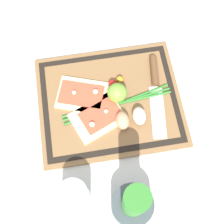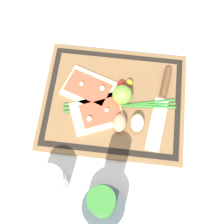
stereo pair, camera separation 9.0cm
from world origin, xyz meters
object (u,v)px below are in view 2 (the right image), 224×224
object	(u,v)px
egg_pink	(137,123)
cherry_tomato_yellow	(129,83)
egg_brown	(120,123)
lime	(122,95)
pizza_slice_near	(91,89)
pizza_slice_far	(98,113)
cherry_tomato_red	(121,85)
sauce_jar	(52,182)
herb_pot	(103,206)
knife	(163,94)

from	to	relation	value
egg_pink	cherry_tomato_yellow	bearing A→B (deg)	-75.11
egg_brown	lime	size ratio (longest dim) A/B	0.93
egg_brown	egg_pink	size ratio (longest dim) A/B	1.00
pizza_slice_near	egg_brown	distance (m)	0.14
pizza_slice_near	egg_pink	distance (m)	0.18
pizza_slice_far	cherry_tomato_red	distance (m)	0.11
egg_pink	cherry_tomato_yellow	xyz separation A→B (m)	(0.03, -0.13, -0.01)
pizza_slice_far	cherry_tomato_yellow	size ratio (longest dim) A/B	8.14
cherry_tomato_yellow	sauce_jar	size ratio (longest dim) A/B	0.22
egg_brown	cherry_tomato_red	distance (m)	0.13
egg_pink	sauce_jar	distance (m)	0.29
lime	cherry_tomato_yellow	bearing A→B (deg)	-108.29
herb_pot	cherry_tomato_red	bearing A→B (deg)	-91.19
lime	egg_pink	bearing A→B (deg)	123.27
knife	herb_pot	distance (m)	0.37
lime	pizza_slice_near	bearing A→B (deg)	-10.80
egg_brown	cherry_tomato_red	bearing A→B (deg)	-85.84
pizza_slice_near	lime	bearing A→B (deg)	169.20
pizza_slice_far	lime	xyz separation A→B (m)	(-0.07, -0.06, 0.02)
lime	herb_pot	xyz separation A→B (m)	(0.02, 0.32, 0.04)
lime	egg_brown	bearing A→B (deg)	90.98
egg_pink	cherry_tomato_red	size ratio (longest dim) A/B	2.26
knife	cherry_tomato_red	bearing A→B (deg)	-7.10
pizza_slice_far	egg_pink	xyz separation A→B (m)	(-0.12, 0.02, 0.01)
lime	herb_pot	distance (m)	0.32
sauce_jar	egg_pink	bearing A→B (deg)	-137.34
egg_brown	herb_pot	world-z (taller)	herb_pot
herb_pot	pizza_slice_near	bearing A→B (deg)	-76.47
egg_brown	cherry_tomato_yellow	distance (m)	0.14
egg_brown	sauce_jar	size ratio (longest dim) A/B	0.56
egg_pink	sauce_jar	xyz separation A→B (m)	(0.21, 0.19, 0.01)
sauce_jar	pizza_slice_near	bearing A→B (deg)	-102.15
knife	lime	bearing A→B (deg)	11.41
knife	sauce_jar	bearing A→B (deg)	46.52
egg_pink	sauce_jar	world-z (taller)	sauce_jar
herb_pot	egg_brown	bearing A→B (deg)	-94.02
pizza_slice_near	pizza_slice_far	xyz separation A→B (m)	(-0.03, 0.08, 0.00)
pizza_slice_near	sauce_jar	xyz separation A→B (m)	(0.06, 0.29, 0.02)
pizza_slice_far	cherry_tomato_yellow	world-z (taller)	pizza_slice_far
egg_pink	cherry_tomato_yellow	distance (m)	0.13
egg_brown	cherry_tomato_yellow	xyz separation A→B (m)	(-0.02, -0.13, -0.01)
egg_brown	lime	xyz separation A→B (m)	(0.00, -0.08, 0.01)
pizza_slice_far	sauce_jar	xyz separation A→B (m)	(0.09, 0.21, 0.02)
cherry_tomato_yellow	herb_pot	size ratio (longest dim) A/B	0.09
cherry_tomato_red	herb_pot	distance (m)	0.36
pizza_slice_far	egg_pink	bearing A→B (deg)	170.03
sauce_jar	cherry_tomato_red	bearing A→B (deg)	-115.82
pizza_slice_far	knife	xyz separation A→B (m)	(-0.19, -0.08, 0.00)
pizza_slice_near	cherry_tomato_red	distance (m)	0.09
pizza_slice_near	knife	distance (m)	0.22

